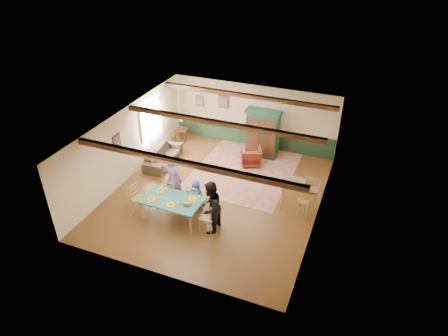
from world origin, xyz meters
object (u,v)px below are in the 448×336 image
at_px(armchair, 251,156).
at_px(counter_table, 299,196).
at_px(dining_table, 173,210).
at_px(dining_chair_far_left, 172,191).
at_px(end_table, 182,135).
at_px(armoire, 263,134).
at_px(dining_chair_end_left, 140,198).
at_px(dining_chair_end_right, 207,216).
at_px(dining_chair_far_right, 195,197).
at_px(person_child, 196,195).
at_px(person_woman, 210,208).
at_px(sofa, 163,156).
at_px(bar_stool_right, 310,197).
at_px(bar_stool_left, 303,203).
at_px(person_man, 173,180).
at_px(cat, 187,203).
at_px(table_lamp, 181,123).

distance_m(armchair, counter_table, 3.19).
distance_m(dining_table, dining_chair_far_left, 0.88).
bearing_deg(dining_table, end_table, 113.58).
relative_size(dining_table, armoire, 0.96).
bearing_deg(dining_chair_end_left, dining_chair_end_right, -90.00).
xyz_separation_m(dining_chair_far_right, person_child, (0.00, 0.08, 0.03)).
xyz_separation_m(person_woman, end_table, (-3.50, 5.00, -0.58)).
xyz_separation_m(dining_chair_end_left, sofa, (-0.84, 3.03, -0.20)).
height_order(dining_chair_end_left, counter_table, dining_chair_end_left).
bearing_deg(bar_stool_right, bar_stool_left, -128.56).
height_order(person_woman, armoire, armoire).
bearing_deg(sofa, armchair, -73.75).
xyz_separation_m(person_man, cat, (0.99, -0.98, -0.02)).
xyz_separation_m(dining_chair_end_right, armchair, (0.01, 4.24, -0.14)).
height_order(cat, sofa, cat).
distance_m(dining_chair_end_left, person_woman, 2.58).
xyz_separation_m(cat, sofa, (-2.64, 3.17, -0.59)).
xyz_separation_m(dining_table, dining_chair_far_left, (-0.41, 0.77, 0.11)).
distance_m(dining_chair_end_right, table_lamp, 6.05).
relative_size(person_child, armoire, 0.54).
distance_m(person_woman, person_child, 1.29).
xyz_separation_m(dining_chair_far_left, dining_chair_end_right, (1.63, -0.80, 0.00)).
bearing_deg(armchair, sofa, -3.53).
bearing_deg(dining_chair_far_left, person_woman, 156.43).
relative_size(dining_chair_end_right, person_man, 0.55).
bearing_deg(end_table, person_woman, -55.01).
bearing_deg(dining_chair_far_left, sofa, -53.08).
bearing_deg(armchair, table_lamp, -35.49).
bearing_deg(dining_chair_end_left, cat, -93.37).
xyz_separation_m(armchair, sofa, (-3.29, -1.16, -0.06)).
distance_m(dining_chair_far_left, cat, 1.39).
xyz_separation_m(dining_chair_end_left, end_table, (-0.95, 4.95, -0.21)).
distance_m(dining_table, counter_table, 4.18).
bearing_deg(table_lamp, dining_chair_far_left, -67.25).
height_order(dining_table, bar_stool_right, bar_stool_right).
bearing_deg(counter_table, cat, -143.84).
distance_m(sofa, counter_table, 5.76).
bearing_deg(dining_chair_far_left, end_table, -66.15).
height_order(cat, armoire, armoire).
height_order(person_woman, cat, person_woman).
height_order(cat, bar_stool_right, bar_stool_right).
distance_m(dining_chair_far_right, armchair, 3.56).
xyz_separation_m(dining_chair_end_left, counter_table, (4.84, 2.08, -0.00)).
xyz_separation_m(sofa, bar_stool_left, (5.88, -1.39, 0.23)).
bearing_deg(person_child, dining_chair_far_left, 5.71).
height_order(dining_chair_end_right, cat, dining_chair_end_right).
bearing_deg(table_lamp, armoire, 1.28).
distance_m(person_woman, bar_stool_right, 3.33).
relative_size(dining_chair_end_right, person_woman, 0.58).
xyz_separation_m(armoire, table_lamp, (-3.59, -0.08, -0.14)).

